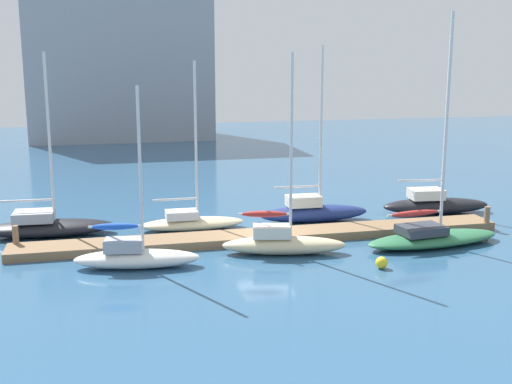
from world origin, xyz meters
name	(u,v)px	position (x,y,z in m)	size (l,w,h in m)	color
ground_plane	(266,240)	(0.00, 0.00, 0.00)	(120.00, 120.00, 0.00)	#2D567A
dock_pier	(266,236)	(0.00, 0.00, 0.20)	(23.91, 1.91, 0.40)	#846647
dock_piling_near_end	(16,239)	(-11.55, 0.81, 0.62)	(0.28, 0.28, 1.23)	#846647
dock_piling_far_end	(487,218)	(11.55, -0.81, 0.62)	(0.28, 0.28, 1.23)	#846647
sailboat_0	(47,225)	(-10.41, 3.38, 0.52)	(6.53, 2.41, 9.00)	black
sailboat_1	(135,255)	(-6.40, -2.75, 0.56)	(5.45, 2.28, 7.60)	white
sailboat_2	(191,221)	(-3.25, 2.88, 0.46)	(5.41, 1.79, 8.58)	beige
sailboat_3	(282,241)	(0.17, -2.32, 0.60)	(5.79, 2.68, 8.94)	beige
sailboat_4	(313,210)	(3.43, 3.04, 0.60)	(6.07, 1.81, 9.36)	navy
sailboat_5	(432,235)	(7.39, -2.72, 0.51)	(7.12, 2.84, 10.72)	#2D7047
sailboat_6	(435,203)	(10.80, 3.19, 0.60)	(6.36, 2.58, 10.01)	black
mooring_buoy_yellow	(382,263)	(3.66, -5.32, 0.26)	(0.51, 0.51, 0.51)	yellow
mooring_buoy_red	(45,216)	(-10.72, 6.00, 0.38)	(0.76, 0.76, 0.76)	red
harbor_building_distant	(120,63)	(-5.15, 44.54, 8.34)	(19.44, 9.94, 16.68)	#9399A3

